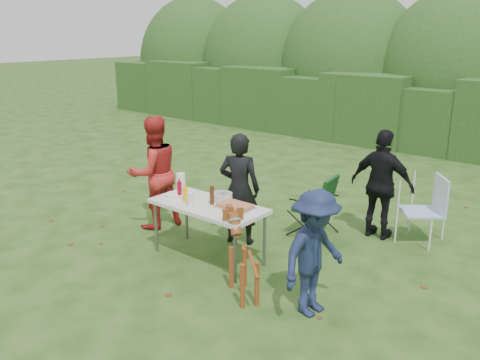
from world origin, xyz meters
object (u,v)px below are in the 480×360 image
Objects in this scene: dog at (244,260)px; camping_chair at (314,205)px; child at (315,253)px; folding_table at (208,208)px; ketchup_bottle at (180,190)px; beer_bottle at (212,195)px; person_cook at (239,189)px; person_black_puffy at (382,185)px; mustard_bottle at (185,195)px; person_red_jacket at (154,173)px; paper_towel_roll at (181,183)px; lawn_chair at (422,209)px.

camping_chair is at bearing -46.08° from dog.
folding_table is at bearing 87.37° from child.
beer_bottle is (0.48, 0.09, 0.01)m from ketchup_bottle.
camping_chair reaches higher than folding_table.
person_cook is 7.01× the size of ketchup_bottle.
mustard_bottle is (-1.65, -2.18, 0.07)m from person_black_puffy.
beer_bottle reaches higher than folding_table.
person_cook is (-0.03, 0.66, 0.08)m from folding_table.
child is 2.13m from camping_chair.
child is 5.59× the size of beer_bottle.
person_red_jacket reaches higher than camping_chair.
person_cook is at bearing 73.37° from mustard_bottle.
beer_bottle reaches higher than ketchup_bottle.
paper_towel_roll reaches higher than ketchup_bottle.
person_cook is 1.13m from camping_chair.
beer_bottle reaches higher than dog.
child is (0.34, -2.32, -0.10)m from person_black_puffy.
person_cook is 0.64m from beer_bottle.
person_red_jacket reaches higher than ketchup_bottle.
ketchup_bottle is at bearing 48.46° from person_black_puffy.
ketchup_bottle is at bearing -169.00° from beer_bottle.
person_black_puffy is 1.73× the size of camping_chair.
person_black_puffy reaches higher than paper_towel_roll.
ketchup_bottle is at bearing 159.96° from mustard_bottle.
camping_chair is 1.47m from lawn_chair.
person_red_jacket is 3.82m from lawn_chair.
folding_table is 1.09m from dog.
ketchup_bottle reaches higher than folding_table.
child is 1.42× the size of lawn_chair.
folding_table is 2.47m from person_black_puffy.
ketchup_bottle is (-1.82, -2.12, 0.08)m from person_black_puffy.
person_cook reaches higher than folding_table.
child reaches higher than ketchup_bottle.
beer_bottle is 0.66m from paper_towel_roll.
mustard_bottle reaches higher than dog.
person_red_jacket reaches higher than child.
mustard_bottle is (-0.88, -1.66, 0.39)m from camping_chair.
lawn_chair is 3.93× the size of beer_bottle.
dog is at bearing -28.47° from beer_bottle.
camping_chair is 3.74× the size of beer_bottle.
beer_bottle is (0.08, -0.63, 0.09)m from person_cook.
ketchup_bottle is at bearing 37.95° from person_cook.
paper_towel_roll is (-0.57, -0.53, 0.10)m from person_cook.
beer_bottle is (-1.68, 0.30, 0.19)m from child.
lawn_chair is at bearing 50.41° from folding_table.
lawn_chair is (3.26, 1.95, -0.36)m from person_red_jacket.
person_cook is 1.63× the size of lawn_chair.
child reaches higher than mustard_bottle.
person_cook reaches higher than lawn_chair.
paper_towel_roll reaches higher than beer_bottle.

